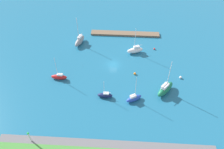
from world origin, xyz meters
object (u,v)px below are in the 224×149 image
Objects in this scene: sailboat_navy_mid_basin at (105,95)px; mooring_buoy_white at (181,77)px; sailboat_green_near_pier at (165,89)px; sailboat_white_by_breakwater at (135,50)px; pier_dock at (125,34)px; sailboat_gray_far_north at (80,41)px; sailboat_blue_far_south at (134,98)px; mooring_buoy_orange at (135,74)px; harbor_beacon at (29,136)px; mooring_buoy_red at (154,49)px; sailboat_red_lone_north at (59,77)px.

sailboat_navy_mid_basin is 7.96× the size of mooring_buoy_white.
sailboat_green_near_pier reaches higher than sailboat_navy_mid_basin.
sailboat_white_by_breakwater is at bearing -40.14° from mooring_buoy_white.
pier_dock is 2.59× the size of sailboat_white_by_breakwater.
sailboat_green_near_pier is (-30.50, 23.42, 0.13)m from sailboat_gray_far_north.
sailboat_blue_far_south reaches higher than mooring_buoy_orange.
harbor_beacon reaches higher than mooring_buoy_red.
sailboat_white_by_breakwater is (-25.09, -15.36, 0.28)m from sailboat_red_lone_north.
sailboat_white_by_breakwater is at bearing 96.35° from sailboat_gray_far_north.
mooring_buoy_orange is at bearing -134.31° from harbor_beacon.
sailboat_white_by_breakwater reaches higher than sailboat_blue_far_south.
harbor_beacon is 0.30× the size of sailboat_green_near_pier.
sailboat_green_near_pier is at bearing -151.00° from harbor_beacon.
sailboat_blue_far_south is 0.77× the size of sailboat_green_near_pier.
sailboat_green_near_pier reaches higher than pier_dock.
mooring_buoy_white is at bearing 82.65° from sailboat_gray_far_north.
mooring_buoy_white is at bearing 117.01° from mooring_buoy_red.
sailboat_white_by_breakwater is at bearing 108.75° from pier_dock.
pier_dock is at bearing -52.04° from mooring_buoy_white.
harbor_beacon is 43.81m from sailboat_gray_far_north.
mooring_buoy_red is at bearing 43.92° from sailboat_green_near_pier.
mooring_buoy_red is (-34.29, -41.53, -3.05)m from harbor_beacon.
harbor_beacon is 24.55m from sailboat_navy_mid_basin.
sailboat_white_by_breakwater reaches higher than pier_dock.
sailboat_navy_mid_basin is at bearing 138.69° from sailboat_green_near_pier.
mooring_buoy_red is (-7.90, -25.42, -0.66)m from sailboat_blue_far_south.
mooring_buoy_red is at bearing -150.10° from sailboat_red_lone_north.
sailboat_white_by_breakwater is at bearing -124.50° from harbor_beacon.
pier_dock is 7.42× the size of harbor_beacon.
harbor_beacon is at bearing 158.19° from sailboat_green_near_pier.
sailboat_gray_far_north is at bearing -99.46° from sailboat_red_lone_north.
sailboat_blue_far_south is (-24.53, 7.72, 0.03)m from sailboat_red_lone_north.
sailboat_gray_far_north is (17.43, 7.41, 1.04)m from pier_dock.
sailboat_red_lone_north is at bearing 13.51° from sailboat_white_by_breakwater.
sailboat_green_near_pier reaches higher than sailboat_red_lone_north.
harbor_beacon is at bearing -178.09° from sailboat_blue_far_south.
sailboat_gray_far_north reaches higher than sailboat_blue_far_south.
sailboat_green_near_pier reaches higher than sailboat_gray_far_north.
sailboat_white_by_breakwater is at bearing -111.64° from sailboat_navy_mid_basin.
sailboat_green_near_pier is at bearing 94.73° from mooring_buoy_red.
mooring_buoy_orange is 0.96× the size of mooring_buoy_white.
mooring_buoy_white is (-15.53, -10.45, -0.57)m from sailboat_blue_far_south.
sailboat_white_by_breakwater reaches higher than harbor_beacon.
sailboat_red_lone_north is at bearing 6.77° from sailboat_gray_far_north.
sailboat_navy_mid_basin is at bearing 21.70° from mooring_buoy_white.
sailboat_gray_far_north is 26.59m from mooring_buoy_orange.
sailboat_navy_mid_basin is 29.75m from mooring_buoy_red.
sailboat_gray_far_north reaches higher than mooring_buoy_red.
sailboat_red_lone_north is 10.71× the size of mooring_buoy_white.
sailboat_navy_mid_basin is (-17.62, -16.90, -2.55)m from harbor_beacon.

